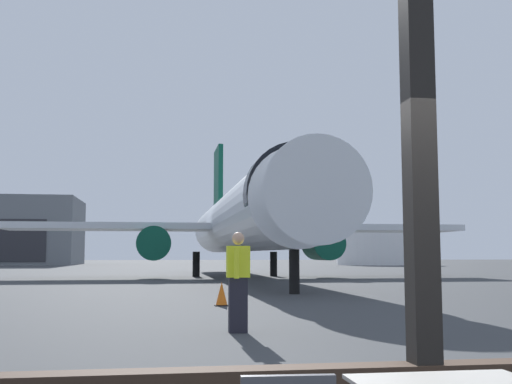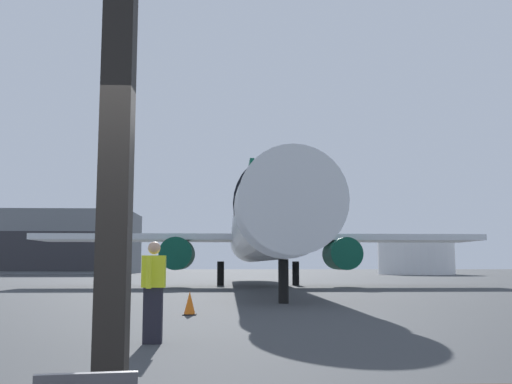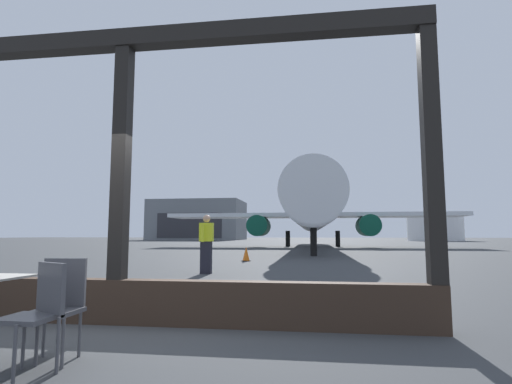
{
  "view_description": "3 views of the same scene",
  "coord_description": "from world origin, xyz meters",
  "px_view_note": "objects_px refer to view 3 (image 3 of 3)",
  "views": [
    {
      "loc": [
        -1.9,
        -4.38,
        1.35
      ],
      "look_at": [
        1.51,
        18.04,
        3.62
      ],
      "focal_mm": 43.9,
      "sensor_mm": 36.0,
      "label": 1
    },
    {
      "loc": [
        0.73,
        -3.84,
        1.35
      ],
      "look_at": [
        1.46,
        11.61,
        3.24
      ],
      "focal_mm": 41.47,
      "sensor_mm": 36.0,
      "label": 2
    },
    {
      "loc": [
        2.55,
        -5.01,
        1.15
      ],
      "look_at": [
        -0.19,
        14.65,
        3.28
      ],
      "focal_mm": 27.86,
      "sensor_mm": 36.0,
      "label": 3
    }
  ],
  "objects_px": {
    "airplane": "(312,211)",
    "distant_hangar": "(199,220)",
    "cafe_chair_window_right": "(39,307)",
    "fuel_storage_tank": "(435,228)",
    "cafe_chair_aisle_left": "(59,300)",
    "ground_crew_worker": "(206,243)",
    "traffic_cone": "(246,254)"
  },
  "relations": [
    {
      "from": "cafe_chair_window_right",
      "to": "ground_crew_worker",
      "type": "bearing_deg",
      "value": 95.38
    },
    {
      "from": "traffic_cone",
      "to": "fuel_storage_tank",
      "type": "relative_size",
      "value": 0.06
    },
    {
      "from": "cafe_chair_aisle_left",
      "to": "fuel_storage_tank",
      "type": "height_order",
      "value": "fuel_storage_tank"
    },
    {
      "from": "airplane",
      "to": "cafe_chair_window_right",
      "type": "bearing_deg",
      "value": -94.25
    },
    {
      "from": "ground_crew_worker",
      "to": "fuel_storage_tank",
      "type": "xyz_separation_m",
      "value": [
        26.13,
        67.17,
        1.42
      ]
    },
    {
      "from": "cafe_chair_aisle_left",
      "to": "airplane",
      "type": "height_order",
      "value": "airplane"
    },
    {
      "from": "traffic_cone",
      "to": "airplane",
      "type": "bearing_deg",
      "value": 80.94
    },
    {
      "from": "cafe_chair_aisle_left",
      "to": "fuel_storage_tank",
      "type": "bearing_deg",
      "value": 71.35
    },
    {
      "from": "ground_crew_worker",
      "to": "fuel_storage_tank",
      "type": "distance_m",
      "value": 72.09
    },
    {
      "from": "cafe_chair_aisle_left",
      "to": "distant_hangar",
      "type": "bearing_deg",
      "value": 105.3
    },
    {
      "from": "cafe_chair_window_right",
      "to": "traffic_cone",
      "type": "distance_m",
      "value": 14.11
    },
    {
      "from": "cafe_chair_window_right",
      "to": "traffic_cone",
      "type": "height_order",
      "value": "cafe_chair_window_right"
    },
    {
      "from": "cafe_chair_aisle_left",
      "to": "airplane",
      "type": "bearing_deg",
      "value": 85.61
    },
    {
      "from": "airplane",
      "to": "distant_hangar",
      "type": "xyz_separation_m",
      "value": [
        -25.36,
        51.44,
        1.11
      ]
    },
    {
      "from": "airplane",
      "to": "distant_hangar",
      "type": "distance_m",
      "value": 57.36
    },
    {
      "from": "ground_crew_worker",
      "to": "fuel_storage_tank",
      "type": "height_order",
      "value": "fuel_storage_tank"
    },
    {
      "from": "cafe_chair_aisle_left",
      "to": "ground_crew_worker",
      "type": "xyz_separation_m",
      "value": [
        -0.74,
        8.04,
        0.36
      ]
    },
    {
      "from": "traffic_cone",
      "to": "distant_hangar",
      "type": "relative_size",
      "value": 0.03
    },
    {
      "from": "ground_crew_worker",
      "to": "distant_hangar",
      "type": "distance_m",
      "value": 78.88
    },
    {
      "from": "cafe_chair_window_right",
      "to": "traffic_cone",
      "type": "xyz_separation_m",
      "value": [
        -0.53,
        14.09,
        -0.24
      ]
    },
    {
      "from": "ground_crew_worker",
      "to": "traffic_cone",
      "type": "height_order",
      "value": "ground_crew_worker"
    },
    {
      "from": "distant_hangar",
      "to": "fuel_storage_tank",
      "type": "relative_size",
      "value": 2.01
    },
    {
      "from": "cafe_chair_window_right",
      "to": "distant_hangar",
      "type": "height_order",
      "value": "distant_hangar"
    },
    {
      "from": "cafe_chair_aisle_left",
      "to": "airplane",
      "type": "relative_size",
      "value": 0.03
    },
    {
      "from": "ground_crew_worker",
      "to": "traffic_cone",
      "type": "bearing_deg",
      "value": 87.33
    },
    {
      "from": "cafe_chair_window_right",
      "to": "fuel_storage_tank",
      "type": "relative_size",
      "value": 0.09
    },
    {
      "from": "cafe_chair_window_right",
      "to": "distant_hangar",
      "type": "bearing_deg",
      "value": 105.27
    },
    {
      "from": "airplane",
      "to": "fuel_storage_tank",
      "type": "xyz_separation_m",
      "value": [
        22.92,
        42.98,
        -0.92
      ]
    },
    {
      "from": "cafe_chair_window_right",
      "to": "traffic_cone",
      "type": "relative_size",
      "value": 1.45
    },
    {
      "from": "ground_crew_worker",
      "to": "distant_hangar",
      "type": "relative_size",
      "value": 0.09
    },
    {
      "from": "fuel_storage_tank",
      "to": "cafe_chair_window_right",
      "type": "bearing_deg",
      "value": -108.54
    },
    {
      "from": "distant_hangar",
      "to": "cafe_chair_aisle_left",
      "type": "bearing_deg",
      "value": -74.7
    }
  ]
}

